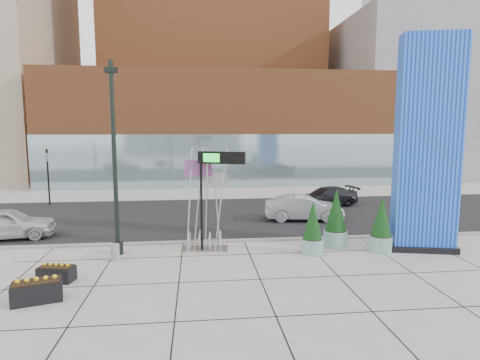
{
  "coord_description": "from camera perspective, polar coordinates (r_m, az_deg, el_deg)",
  "views": [
    {
      "loc": [
        -1.3,
        -15.14,
        5.6
      ],
      "look_at": [
        0.57,
        2.0,
        3.35
      ],
      "focal_mm": 30.0,
      "sensor_mm": 36.0,
      "label": 1
    }
  ],
  "objects": [
    {
      "name": "building_grey_parking",
      "position": [
        54.58,
        24.21,
        10.36
      ],
      "size": [
        20.0,
        18.0,
        18.0
      ],
      "primitive_type": "cube",
      "color": "slate",
      "rests_on": "ground"
    },
    {
      "name": "box_planter_south",
      "position": [
        14.97,
        -26.91,
        -13.79
      ],
      "size": [
        1.66,
        1.16,
        0.83
      ],
      "rotation": [
        0.0,
        0.0,
        0.29
      ],
      "color": "black",
      "rests_on": "ground"
    },
    {
      "name": "concrete_bollard",
      "position": [
        18.02,
        -17.35,
        -9.81
      ],
      "size": [
        0.37,
        0.37,
        0.72
      ],
      "primitive_type": "cylinder",
      "color": "gray",
      "rests_on": "ground"
    },
    {
      "name": "blue_pylon",
      "position": [
        19.85,
        25.1,
        4.05
      ],
      "size": [
        3.12,
        1.92,
        9.67
      ],
      "rotation": [
        0.0,
        0.0,
        -0.23
      ],
      "color": "#0C2FBD",
      "rests_on": "ground"
    },
    {
      "name": "tower_podium",
      "position": [
        42.2,
        -3.14,
        7.29
      ],
      "size": [
        34.0,
        10.0,
        11.0
      ],
      "primitive_type": "cube",
      "color": "#9D542D",
      "rests_on": "ground"
    },
    {
      "name": "lamp_post",
      "position": [
        18.3,
        -17.33,
        0.37
      ],
      "size": [
        0.55,
        0.46,
        8.44
      ],
      "rotation": [
        0.0,
        0.0,
        -0.08
      ],
      "color": "black",
      "rests_on": "ground"
    },
    {
      "name": "car_silver_mid",
      "position": [
        24.65,
        9.01,
        -3.97
      ],
      "size": [
        4.81,
        2.2,
        1.53
      ],
      "primitive_type": "imported",
      "rotation": [
        0.0,
        0.0,
        1.44
      ],
      "color": "#AFB2B7",
      "rests_on": "ground"
    },
    {
      "name": "overhead_street_sign",
      "position": [
        18.04,
        -3.11,
        2.07
      ],
      "size": [
        2.07,
        0.97,
        4.56
      ],
      "rotation": [
        0.0,
        0.0,
        -0.38
      ],
      "color": "black",
      "rests_on": "ground"
    },
    {
      "name": "curb_edge",
      "position": [
        19.96,
        -2.28,
        -8.68
      ],
      "size": [
        80.0,
        0.3,
        0.12
      ],
      "primitive_type": "cube",
      "color": "gray",
      "rests_on": "ground"
    },
    {
      "name": "round_planter_east",
      "position": [
        19.37,
        19.46,
        -6.11
      ],
      "size": [
        1.02,
        1.02,
        2.54
      ],
      "color": "#7CA7A1",
      "rests_on": "ground"
    },
    {
      "name": "traffic_signal",
      "position": [
        32.15,
        -25.64,
        0.81
      ],
      "size": [
        0.15,
        0.18,
        4.1
      ],
      "color": "black",
      "rests_on": "ground"
    },
    {
      "name": "ground",
      "position": [
        16.19,
        -1.27,
        -12.8
      ],
      "size": [
        160.0,
        160.0,
        0.0
      ],
      "primitive_type": "plane",
      "color": "#9E9991",
      "rests_on": "ground"
    },
    {
      "name": "car_white_west",
      "position": [
        23.53,
        -30.34,
        -5.4
      ],
      "size": [
        4.85,
        2.54,
        1.57
      ],
      "primitive_type": "imported",
      "rotation": [
        0.0,
        0.0,
        1.73
      ],
      "color": "silver",
      "rests_on": "ground"
    },
    {
      "name": "public_art_sculpture",
      "position": [
        18.62,
        -4.97,
        -6.13
      ],
      "size": [
        2.17,
        1.24,
        4.73
      ],
      "rotation": [
        0.0,
        0.0,
        -0.1
      ],
      "color": "#BBBDC0",
      "rests_on": "ground"
    },
    {
      "name": "round_planter_west",
      "position": [
        18.24,
        10.28,
        -6.85
      ],
      "size": [
        0.96,
        0.96,
        2.4
      ],
      "color": "#7CA7A1",
      "rests_on": "ground"
    },
    {
      "name": "round_planter_mid",
      "position": [
        19.5,
        13.47,
        -5.46
      ],
      "size": [
        1.11,
        1.11,
        2.78
      ],
      "color": "#7CA7A1",
      "rests_on": "ground"
    },
    {
      "name": "car_dark_east",
      "position": [
        29.49,
        12.14,
        -2.34
      ],
      "size": [
        4.98,
        2.83,
        1.36
      ],
      "primitive_type": "imported",
      "rotation": [
        0.0,
        0.0,
        -1.36
      ],
      "color": "black",
      "rests_on": "ground"
    },
    {
      "name": "tower_glass_front",
      "position": [
        37.53,
        -2.7,
        2.69
      ],
      "size": [
        34.0,
        0.6,
        5.0
      ],
      "primitive_type": "cube",
      "color": "#8CA5B2",
      "rests_on": "ground"
    },
    {
      "name": "street_asphalt",
      "position": [
        25.78,
        -3.21,
        -5.1
      ],
      "size": [
        80.0,
        12.0,
        0.02
      ],
      "primitive_type": "cube",
      "color": "black",
      "rests_on": "ground"
    },
    {
      "name": "box_planter_north",
      "position": [
        16.52,
        -24.64,
        -11.91
      ],
      "size": [
        1.37,
        0.9,
        0.69
      ],
      "rotation": [
        0.0,
        0.0,
        -0.23
      ],
      "color": "black",
      "rests_on": "ground"
    }
  ]
}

